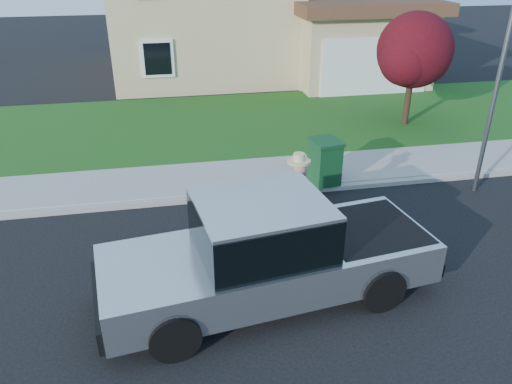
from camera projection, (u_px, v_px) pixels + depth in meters
ground at (282, 260)px, 10.17m from camera, size 80.00×80.00×0.00m
curb at (294, 191)px, 12.85m from camera, size 40.00×0.20×0.12m
sidewalk at (284, 173)px, 13.81m from camera, size 40.00×2.00×0.15m
lawn at (254, 122)px, 17.77m from camera, size 40.00×7.00×0.10m
house at (230, 4)px, 23.33m from camera, size 14.00×11.30×6.85m
pickup_truck at (268, 254)px, 8.74m from camera, size 6.22×2.82×1.97m
woman at (297, 199)px, 10.53m from camera, size 0.69×0.48×1.98m
ornamental_tree at (415, 54)px, 16.42m from camera, size 2.74×2.47×3.76m
trash_bin at (325, 161)px, 12.86m from camera, size 0.84×0.93×1.17m
street_lamp at (499, 88)px, 11.75m from camera, size 0.36×0.62×4.77m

